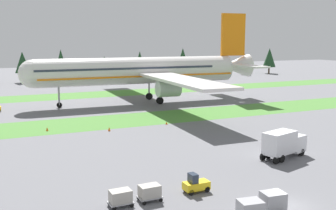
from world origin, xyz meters
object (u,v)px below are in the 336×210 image
Objects in this scene: uld_container_1 at (273,201)px; taxiway_marker_0 at (47,129)px; uld_container_0 at (250,210)px; catering_truck at (284,143)px; cargo_dolly_lead at (150,192)px; taxiway_marker_1 at (109,129)px; airliner at (145,70)px; taxiway_marker_2 at (167,123)px; cargo_dolly_second at (120,197)px; baggage_tug at (196,184)px.

uld_container_1 is 42.97m from taxiway_marker_0.
catering_truck is at bearing 42.07° from uld_container_0.
uld_container_0 is (6.46, -7.03, -0.10)m from cargo_dolly_lead.
taxiway_marker_0 is (-25.95, 28.14, -1.64)m from catering_truck.
taxiway_marker_1 is at bearing 97.88° from uld_container_1.
cargo_dolly_lead is at bearing -81.47° from taxiway_marker_0.
catering_truck is at bearing -47.32° from taxiway_marker_0.
catering_truck is 11.55× the size of taxiway_marker_0.
airliner is 9.66× the size of catering_truck.
cargo_dolly_lead is 30.18m from taxiway_marker_1.
airliner is 64.84m from uld_container_0.
catering_truck reaches higher than cargo_dolly_lead.
uld_container_0 is at bearing 169.18° from airliner.
uld_container_0 is 4.13× the size of taxiway_marker_2.
uld_container_1 is at bearing 60.91° from cargo_dolly_second.
baggage_tug is 7.36m from uld_container_0.
catering_truck is at bearing 107.84° from baggage_tug.
baggage_tug reaches higher than uld_container_1.
taxiway_marker_0 reaches higher than taxiway_marker_2.
cargo_dolly_lead is 1.00× the size of cargo_dolly_second.
taxiway_marker_2 is (5.84, 37.09, -0.58)m from uld_container_1.
uld_container_0 is at bearing 51.34° from cargo_dolly_second.
cargo_dolly_lead is 1.13× the size of uld_container_1.
uld_container_0 is at bearing 40.40° from cargo_dolly_lead.
cargo_dolly_lead reaches higher than taxiway_marker_0.
cargo_dolly_second is at bearing 143.52° from uld_container_0.
taxiway_marker_2 is at bearing 169.79° from airliner.
cargo_dolly_second is 4.66× the size of taxiway_marker_2.
catering_truck is 29.07m from taxiway_marker_1.
catering_truck is 3.66× the size of uld_container_1.
airliner is 58.24m from baggage_tug.
uld_container_0 is 3.01m from uld_container_1.
uld_container_1 is at bearing -98.95° from taxiway_marker_2.
uld_container_0 is 3.16× the size of taxiway_marker_0.
cargo_dolly_second is 30.84m from taxiway_marker_1.
catering_truck is 38.32m from taxiway_marker_0.
taxiway_marker_1 is at bearing 179.07° from baggage_tug.
airliner is at bearing 79.78° from uld_container_1.
airliner is 26.71× the size of baggage_tug.
uld_container_1 is (12.28, -6.24, -0.10)m from cargo_dolly_second.
baggage_tug is at bearing 123.73° from uld_container_1.
cargo_dolly_lead reaches higher than taxiway_marker_2.
airliner is at bearing 58.04° from taxiway_marker_1.
catering_truck reaches higher than taxiway_marker_0.
airliner is 26.77m from taxiway_marker_2.
taxiway_marker_0 is at bearing 170.63° from taxiway_marker_2.
catering_truck is at bearing 103.77° from cargo_dolly_lead.
uld_container_0 is 1.00× the size of uld_container_1.
airliner is 61.10m from cargo_dolly_second.
cargo_dolly_second is 35.79m from taxiway_marker_2.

